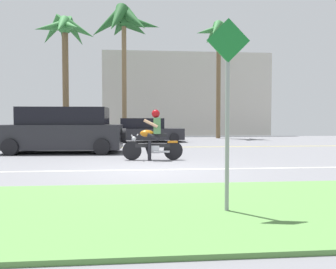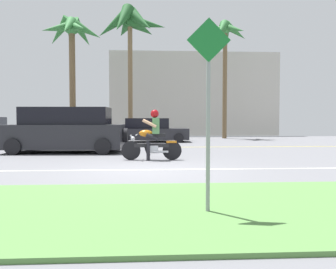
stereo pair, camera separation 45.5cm
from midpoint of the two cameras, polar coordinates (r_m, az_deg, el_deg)
The scene contains 13 objects.
ground at distance 12.43m, azimuth -2.61°, elevation -3.95°, with size 56.00×30.00×0.04m, color slate.
grass_median at distance 5.42m, azimuth -1.46°, elevation -11.92°, with size 56.00×3.80×0.06m, color #548442.
lane_line_near at distance 9.62m, azimuth -2.36°, elevation -5.71°, with size 50.40×0.12×0.01m, color silver.
lane_line_far at distance 17.19m, azimuth -2.85°, elevation -2.07°, with size 50.40×0.12×0.01m, color yellow.
motorcyclist at distance 11.86m, azimuth -1.50°, elevation -0.68°, with size 2.03×0.66×1.70m.
suv_nearby at distance 15.06m, azimuth -15.38°, elevation 0.63°, with size 5.02×2.36×1.86m.
parked_car_1 at distance 22.36m, azimuth -16.63°, elevation 0.64°, with size 4.31×2.00×1.46m.
parked_car_2 at distance 21.21m, azimuth -2.28°, elevation 0.62°, with size 4.40×1.98×1.42m.
palm_tree_0 at distance 26.11m, azimuth 9.73°, elevation 15.09°, with size 3.48×3.30×8.43m.
palm_tree_1 at distance 25.34m, azimuth -5.39°, elevation 16.90°, with size 5.04×4.92×9.10m.
palm_tree_2 at distance 25.88m, azimuth -14.79°, elevation 15.18°, with size 4.15×4.29×8.54m.
street_sign at distance 5.08m, azimuth 9.12°, elevation 6.02°, with size 0.62×0.06×2.80m.
building_far at distance 30.70m, azimuth 4.41°, elevation 6.32°, with size 13.86×4.00×6.82m, color #BCB7AD.
Camera 2 is at (0.05, -9.36, 1.38)m, focal length 37.69 mm.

